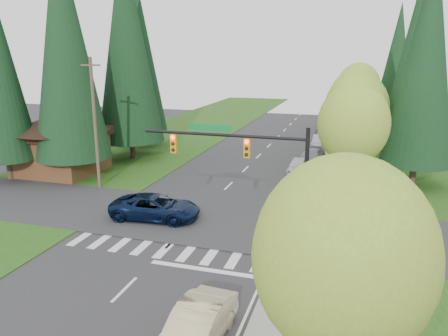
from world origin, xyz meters
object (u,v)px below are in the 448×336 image
at_px(parked_car_b, 311,158).
at_px(parked_car_e, 326,126).
at_px(parked_car_c, 319,142).
at_px(parked_car_d, 325,129).
at_px(sedan_champagne, 196,328).
at_px(suv_navy, 155,207).
at_px(parked_car_a, 298,166).

distance_m(parked_car_b, parked_car_e, 19.04).
bearing_deg(parked_car_c, parked_car_d, 91.23).
xyz_separation_m(sedan_champagne, suv_navy, (-6.87, 11.02, 0.01)).
bearing_deg(suv_navy, parked_car_d, -17.99).
xyz_separation_m(sedan_champagne, parked_car_e, (1.14, 46.85, -0.00)).
distance_m(sedan_champagne, parked_car_b, 27.83).
bearing_deg(parked_car_c, suv_navy, -106.34).
bearing_deg(parked_car_d, parked_car_c, -86.74).
xyz_separation_m(parked_car_b, parked_car_d, (0.00, 16.97, -0.04)).
xyz_separation_m(suv_navy, parked_car_d, (8.01, 33.76, -0.09)).
relative_size(sedan_champagne, parked_car_d, 1.15).
bearing_deg(parked_car_a, parked_car_d, 88.98).
bearing_deg(parked_car_e, sedan_champagne, -96.27).
bearing_deg(parked_car_d, parked_car_b, -86.74).
bearing_deg(parked_car_e, suv_navy, -107.48).
bearing_deg(sedan_champagne, suv_navy, 125.29).
bearing_deg(parked_car_b, suv_navy, -108.13).
bearing_deg(suv_navy, parked_car_e, -17.24).
relative_size(sedan_champagne, parked_car_e, 0.88).
distance_m(sedan_champagne, parked_car_e, 46.86).
relative_size(suv_navy, parked_car_a, 1.39).
xyz_separation_m(sedan_champagne, parked_car_b, (1.14, 27.81, -0.03)).
height_order(parked_car_b, parked_car_c, parked_car_b).
bearing_deg(parked_car_c, sedan_champagne, -90.57).
height_order(parked_car_d, parked_car_e, parked_car_e).
relative_size(suv_navy, parked_car_d, 1.38).
bearing_deg(suv_navy, parked_car_b, -30.14).
distance_m(parked_car_c, parked_car_d, 8.47).
bearing_deg(parked_car_c, parked_car_b, -88.77).
xyz_separation_m(parked_car_a, parked_car_b, (0.80, 3.26, 0.05)).
height_order(parked_car_a, parked_car_c, parked_car_a).
xyz_separation_m(suv_navy, parked_car_e, (8.01, 35.83, -0.01)).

